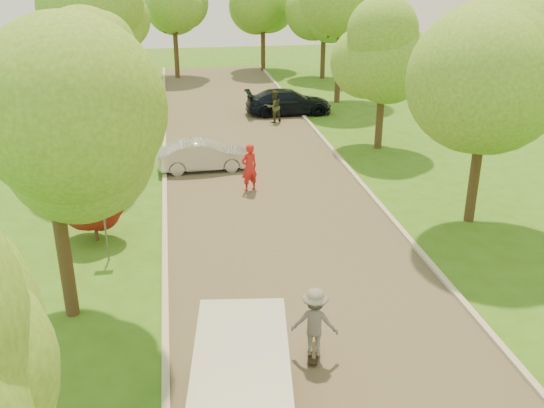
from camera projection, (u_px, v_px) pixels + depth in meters
ground at (318, 312)px, 16.32m from camera, size 100.00×100.00×0.00m
road at (270, 201)px, 23.61m from camera, size 8.00×60.00×0.01m
curb_left at (165, 206)px, 22.97m from camera, size 0.18×60.00×0.12m
curb_right at (370, 193)px, 24.20m from camera, size 0.18×60.00×0.12m
street_sign at (104, 214)px, 18.49m from camera, size 0.55×0.06×2.17m
red_shrub at (94, 210)px, 19.96m from camera, size 1.70×1.70×1.95m
tree_l_mida at (54, 126)px, 14.29m from camera, size 4.71×4.60×7.39m
tree_l_midb at (88, 70)px, 24.46m from camera, size 4.30×4.20×6.62m
tree_l_far at (114, 21)px, 33.29m from camera, size 4.92×4.80×7.79m
tree_r_mida at (496, 66)px, 19.81m from camera, size 5.13×5.00×7.95m
tree_r_midb at (389, 47)px, 28.20m from camera, size 4.51×4.40×7.01m
tree_r_far at (344, 8)px, 37.04m from camera, size 5.33×5.20×8.34m
tree_bg_a at (87, 12)px, 40.28m from camera, size 5.12×5.00×7.72m
tree_bg_b at (328, 3)px, 44.59m from camera, size 5.12×5.00×7.95m
tree_bg_c at (177, 10)px, 44.94m from camera, size 4.92×4.80×7.33m
tree_bg_d at (266, 3)px, 47.71m from camera, size 5.12×5.00×7.72m
minivan at (242, 400)px, 11.74m from camera, size 2.49×5.01×1.79m
silver_sedan at (204, 156)px, 26.75m from camera, size 4.07×1.56×1.33m
dark_sedan at (288, 102)px, 36.03m from camera, size 5.11×2.09×1.48m
longboard at (314, 353)px, 14.48m from camera, size 0.51×0.92×0.10m
skateboarder at (315, 322)px, 14.14m from camera, size 1.26×0.96×1.73m
person_striped at (249, 168)px, 24.25m from camera, size 0.85×0.73×1.98m
person_olive at (274, 107)px, 34.18m from camera, size 1.11×1.02×1.83m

